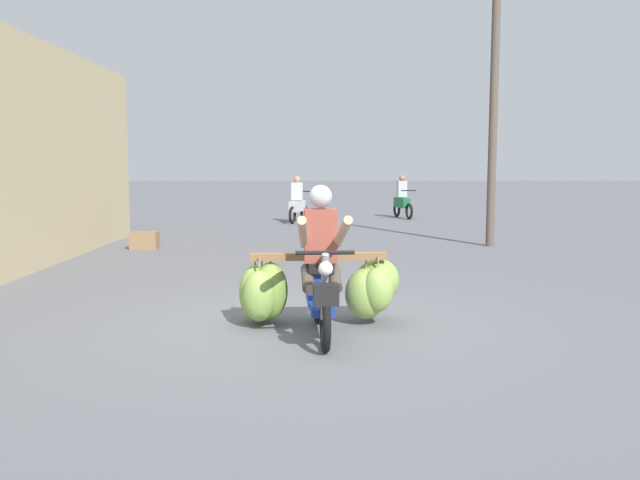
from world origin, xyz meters
TOP-DOWN VIEW (x-y plane):
  - ground_plane at (0.00, 0.00)m, footprint 120.00×120.00m
  - motorbike_main_loaded at (0.22, -0.04)m, footprint 1.87×1.89m
  - motorbike_distant_ahead_left at (-0.46, 13.04)m, footprint 0.66×1.58m
  - motorbike_distant_ahead_right at (2.90, 14.72)m, footprint 0.62×1.59m
  - produce_crate at (-3.48, 6.76)m, footprint 0.56×0.40m
  - utility_pole at (3.91, 7.23)m, footprint 0.18×0.18m

SIDE VIEW (x-z plane):
  - ground_plane at x=0.00m, z-range 0.00..0.00m
  - produce_crate at x=-3.48m, z-range 0.00..0.36m
  - motorbike_main_loaded at x=0.22m, z-range -0.33..1.25m
  - motorbike_distant_ahead_left at x=-0.46m, z-range -0.13..1.27m
  - motorbike_distant_ahead_right at x=2.90m, z-range -0.13..1.27m
  - utility_pole at x=3.91m, z-range 0.00..5.31m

